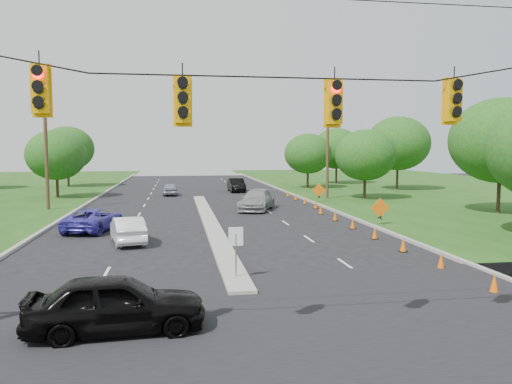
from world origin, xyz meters
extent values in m
plane|color=black|center=(0.00, 0.00, 0.00)|extent=(160.00, 160.00, 0.00)
cube|color=black|center=(0.00, 0.00, 0.00)|extent=(160.00, 14.00, 0.02)
cube|color=gray|center=(-10.10, 30.00, 0.00)|extent=(0.25, 110.00, 0.16)
cube|color=gray|center=(10.10, 30.00, 0.00)|extent=(0.25, 110.00, 0.16)
cube|color=gray|center=(0.00, 21.00, 0.00)|extent=(1.00, 34.00, 0.18)
cylinder|color=gray|center=(0.00, 6.00, 0.90)|extent=(0.06, 0.06, 1.80)
cube|color=white|center=(0.00, 6.00, 1.70)|extent=(0.55, 0.04, 0.70)
cylinder|color=black|center=(0.00, -1.00, 7.00)|extent=(24.00, 0.04, 0.04)
cube|color=#FFB005|center=(-5.00, -1.00, 6.22)|extent=(0.34, 0.24, 1.00)
cube|color=#FFB005|center=(-2.00, -1.00, 6.05)|extent=(0.34, 0.24, 1.00)
cube|color=#FFB005|center=(1.50, -1.00, 6.05)|extent=(0.34, 0.24, 1.00)
cube|color=#FFB005|center=(4.50, -1.00, 6.14)|extent=(0.34, 0.24, 1.00)
cylinder|color=#422D1C|center=(-12.50, 30.00, 4.50)|extent=(0.28, 0.28, 9.00)
cylinder|color=#422D1C|center=(12.50, 35.00, 4.50)|extent=(0.28, 0.28, 9.00)
cone|color=#E75C08|center=(8.61, 3.00, 0.35)|extent=(0.32, 0.32, 0.70)
cone|color=#E75C08|center=(8.61, 6.50, 0.35)|extent=(0.32, 0.32, 0.70)
cone|color=#E75C08|center=(8.61, 10.00, 0.35)|extent=(0.32, 0.32, 0.70)
cone|color=#E75C08|center=(8.61, 13.50, 0.35)|extent=(0.32, 0.32, 0.70)
cone|color=#E75C08|center=(8.61, 17.00, 0.35)|extent=(0.32, 0.32, 0.70)
cone|color=#E75C08|center=(8.61, 20.50, 0.35)|extent=(0.32, 0.32, 0.70)
cone|color=#E75C08|center=(8.61, 24.00, 0.35)|extent=(0.32, 0.32, 0.70)
cone|color=#E75C08|center=(9.21, 27.50, 0.35)|extent=(0.32, 0.32, 0.70)
cone|color=#E75C08|center=(9.21, 31.00, 0.35)|extent=(0.32, 0.32, 0.70)
cone|color=#E75C08|center=(9.21, 34.50, 0.35)|extent=(0.32, 0.32, 0.70)
cone|color=#E75C08|center=(9.21, 38.00, 0.35)|extent=(0.32, 0.32, 0.70)
cube|color=black|center=(10.80, 18.00, 0.55)|extent=(0.06, 0.58, 0.26)
cube|color=black|center=(10.80, 18.00, 0.55)|extent=(0.06, 0.58, 0.26)
cube|color=orange|center=(10.80, 18.00, 1.15)|extent=(1.27, 0.05, 1.27)
cube|color=black|center=(10.80, 32.00, 0.55)|extent=(0.06, 0.58, 0.26)
cube|color=black|center=(10.80, 32.00, 0.55)|extent=(0.06, 0.58, 0.26)
cube|color=orange|center=(10.80, 32.00, 1.15)|extent=(1.27, 0.05, 1.27)
cylinder|color=black|center=(-14.00, 40.00, 1.26)|extent=(0.28, 0.28, 2.52)
ellipsoid|color=#194C14|center=(-14.00, 40.00, 4.34)|extent=(5.88, 5.88, 5.04)
cylinder|color=black|center=(-16.00, 55.00, 1.44)|extent=(0.28, 0.28, 2.88)
ellipsoid|color=#194C14|center=(-16.00, 55.00, 4.96)|extent=(6.72, 6.72, 5.76)
cylinder|color=black|center=(22.00, 22.00, 1.62)|extent=(0.28, 0.28, 3.24)
ellipsoid|color=#194C14|center=(22.00, 22.00, 5.58)|extent=(7.56, 7.56, 6.48)
cylinder|color=black|center=(16.00, 34.00, 1.26)|extent=(0.28, 0.28, 2.52)
ellipsoid|color=#194C14|center=(16.00, 34.00, 4.34)|extent=(5.88, 5.88, 5.04)
cylinder|color=black|center=(24.00, 44.00, 1.62)|extent=(0.28, 0.28, 3.24)
ellipsoid|color=#194C14|center=(24.00, 44.00, 5.58)|extent=(7.56, 7.56, 6.48)
cylinder|color=black|center=(20.00, 55.00, 1.44)|extent=(0.28, 0.28, 2.88)
ellipsoid|color=#194C14|center=(20.00, 55.00, 4.96)|extent=(6.72, 6.72, 5.76)
cylinder|color=black|center=(14.00, 48.00, 1.26)|extent=(0.28, 0.28, 2.52)
ellipsoid|color=#194C14|center=(14.00, 48.00, 4.34)|extent=(5.88, 5.88, 5.04)
imported|color=black|center=(-3.81, 1.23, 0.81)|extent=(4.87, 2.22, 1.62)
imported|color=white|center=(-4.76, 14.48, 0.70)|extent=(2.33, 4.46, 1.40)
imported|color=#3A32A9|center=(-7.17, 18.73, 0.69)|extent=(3.47, 5.40, 1.38)
imported|color=gray|center=(4.21, 27.27, 0.81)|extent=(4.09, 6.00, 1.61)
imported|color=#878DA2|center=(-2.89, 41.45, 0.65)|extent=(1.68, 3.88, 1.30)
imported|color=black|center=(4.62, 44.72, 0.78)|extent=(1.73, 4.75, 1.56)
camera|label=1|loc=(-2.15, -12.33, 4.98)|focal=35.00mm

